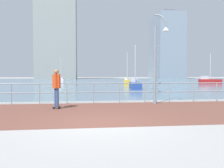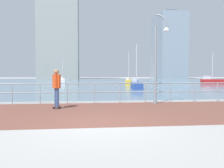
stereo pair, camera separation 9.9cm
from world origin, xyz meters
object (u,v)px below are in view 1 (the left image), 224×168
sailboat_teal (209,81)px  sailboat_yellow (127,82)px  sailboat_white (61,81)px  sailboat_navy (135,85)px  lamppost (159,54)px  skateboarder (56,85)px

sailboat_teal → sailboat_yellow: 14.96m
sailboat_white → sailboat_yellow: bearing=-38.2°
sailboat_navy → sailboat_teal: bearing=38.1°
lamppost → sailboat_yellow: sailboat_yellow is taller
sailboat_navy → sailboat_yellow: (0.89, 9.39, 0.01)m
lamppost → sailboat_white: size_ratio=1.01×
sailboat_yellow → sailboat_white: bearing=141.8°
sailboat_teal → sailboat_yellow: sailboat_teal is taller
sailboat_white → sailboat_navy: sailboat_navy is taller
sailboat_teal → sailboat_yellow: bearing=-169.1°
skateboarder → sailboat_yellow: sailboat_yellow is taller
sailboat_yellow → sailboat_teal: bearing=10.9°
skateboarder → sailboat_navy: (6.71, 14.23, -0.61)m
skateboarder → sailboat_navy: sailboat_navy is taller
sailboat_white → sailboat_teal: bearing=-12.2°
skateboarder → sailboat_teal: (22.29, 26.47, -0.57)m
sailboat_navy → sailboat_yellow: 9.44m
sailboat_white → lamppost: bearing=-75.4°
sailboat_white → sailboat_teal: size_ratio=0.89×
skateboarder → sailboat_teal: size_ratio=0.34×
sailboat_navy → sailboat_teal: sailboat_teal is taller
lamppost → sailboat_navy: bearing=82.7°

